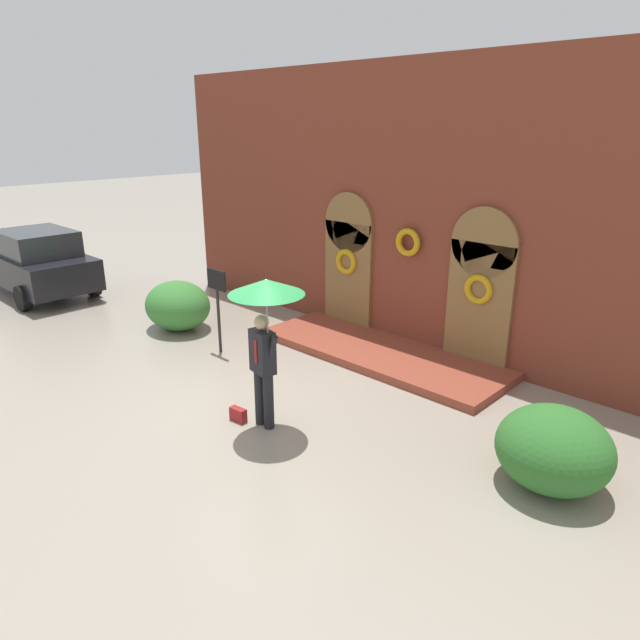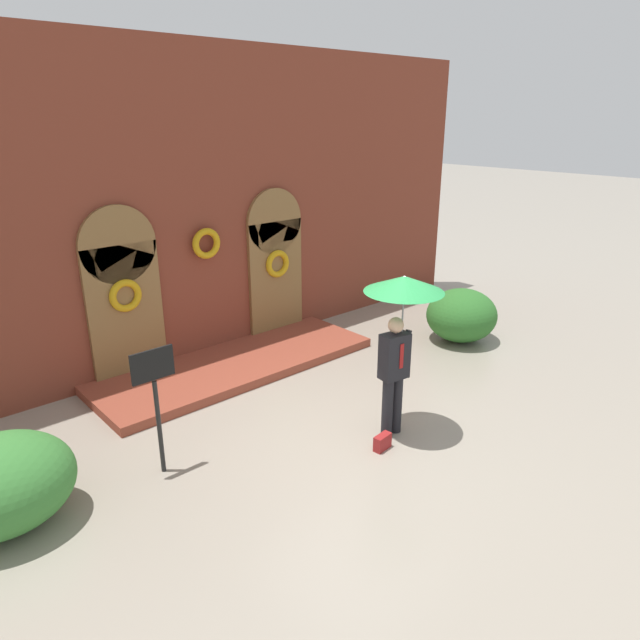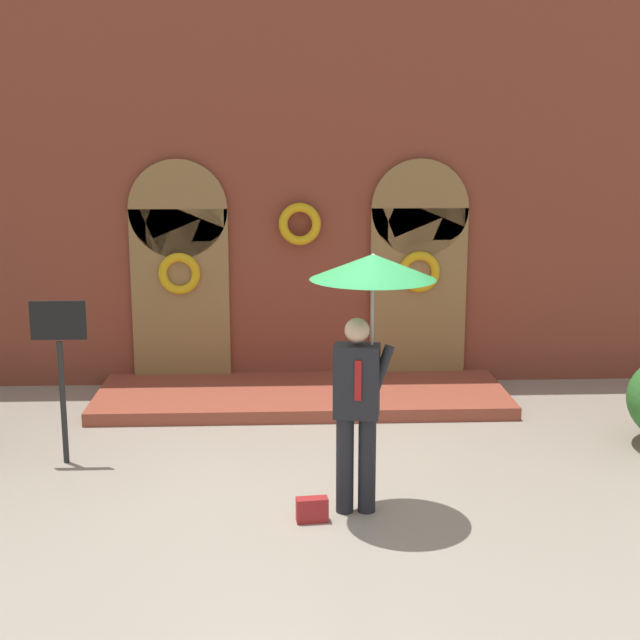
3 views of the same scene
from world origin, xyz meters
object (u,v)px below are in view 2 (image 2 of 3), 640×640
object	(u,v)px
handbag	(382,442)
shrub_right	(462,315)
shrub_left	(1,484)
person_with_umbrella	(401,308)
sign_post	(155,391)

from	to	relation	value
handbag	shrub_right	distance (m)	4.58
shrub_right	shrub_left	bearing A→B (deg)	179.56
person_with_umbrella	handbag	xyz separation A→B (m)	(-0.50, -0.20, -1.80)
person_with_umbrella	handbag	distance (m)	1.88
sign_post	handbag	bearing A→B (deg)	-31.82
handbag	shrub_right	size ratio (longest dim) A/B	0.19
person_with_umbrella	shrub_left	world-z (taller)	person_with_umbrella
sign_post	shrub_right	bearing A→B (deg)	1.16
shrub_left	shrub_right	world-z (taller)	shrub_left
person_with_umbrella	shrub_right	size ratio (longest dim) A/B	1.63
shrub_left	person_with_umbrella	bearing A→B (deg)	-17.97
person_with_umbrella	sign_post	size ratio (longest dim) A/B	1.37
sign_post	shrub_left	bearing A→B (deg)	173.60
handbag	shrub_left	xyz separation A→B (m)	(-4.32, 1.76, 0.44)
person_with_umbrella	shrub_left	size ratio (longest dim) A/B	1.49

